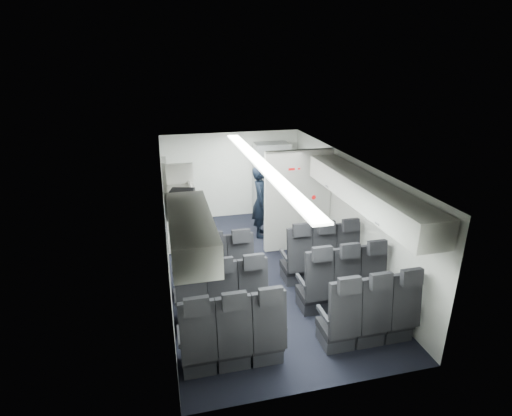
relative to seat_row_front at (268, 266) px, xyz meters
name	(u,v)px	position (x,y,z in m)	size (l,w,h in m)	color
cabin_shell	(261,217)	(0.00, 0.53, 0.72)	(3.41, 6.01, 2.16)	black
seat_row_front	(268,266)	(0.00, 0.00, 0.00)	(3.33, 0.56, 1.24)	black
seat_row_mid	(284,293)	(0.00, -0.90, 0.00)	(3.33, 0.56, 1.24)	black
seat_row_rear	(303,329)	(0.00, -1.80, 0.00)	(3.33, 0.56, 1.24)	black
overhead_bin_left_rear	(191,231)	(-1.40, -1.47, 1.46)	(0.53, 1.80, 0.40)	silver
overhead_bin_left_front_open	(179,195)	(-1.44, 0.28, 1.33)	(0.64, 1.70, 0.72)	#9E9E93
overhead_bin_right_rear	(396,211)	(1.40, -1.47, 1.46)	(0.53, 1.80, 0.40)	silver
overhead_bin_right_front	(341,177)	(1.40, 0.28, 1.46)	(0.53, 1.70, 0.40)	silver
bulkhead_partition	(298,201)	(0.98, 1.33, 0.67)	(1.40, 0.15, 2.13)	silver
galley_unit	(271,181)	(0.95, 3.25, 0.55)	(0.85, 0.52, 1.90)	#939399
boarding_door	(167,204)	(-1.64, 2.09, 0.55)	(0.12, 1.27, 1.86)	silver
flight_attendant	(261,202)	(0.40, 2.16, 0.41)	(0.59, 0.39, 1.63)	black
carry_on_bag	(182,196)	(-1.40, 0.10, 1.38)	(0.37, 0.26, 0.22)	black
papers	(270,191)	(0.59, 2.11, 0.66)	(0.19, 0.02, 0.13)	white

